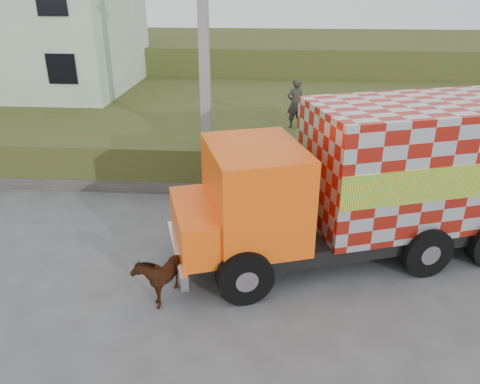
# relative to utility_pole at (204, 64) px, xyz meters

# --- Properties ---
(ground) EXTENTS (120.00, 120.00, 0.00)m
(ground) POSITION_rel_utility_pole_xyz_m (1.00, -4.60, -4.08)
(ground) COLOR #474749
(ground) RESTS_ON ground
(embankment) EXTENTS (40.00, 12.00, 1.50)m
(embankment) POSITION_rel_utility_pole_xyz_m (1.00, 5.40, -3.33)
(embankment) COLOR #334C19
(embankment) RESTS_ON ground
(embankment_far) EXTENTS (40.00, 12.00, 3.00)m
(embankment_far) POSITION_rel_utility_pole_xyz_m (1.00, 17.40, -2.58)
(embankment_far) COLOR #334C19
(embankment_far) RESTS_ON ground
(retaining_strip) EXTENTS (16.00, 0.50, 0.40)m
(retaining_strip) POSITION_rel_utility_pole_xyz_m (-1.00, -0.40, -3.88)
(retaining_strip) COLOR #595651
(retaining_strip) RESTS_ON ground
(building) EXTENTS (10.00, 8.00, 6.00)m
(building) POSITION_rel_utility_pole_xyz_m (-10.00, 8.40, 0.42)
(building) COLOR silver
(building) RESTS_ON embankment
(utility_pole) EXTENTS (1.20, 0.30, 8.00)m
(utility_pole) POSITION_rel_utility_pole_xyz_m (0.00, 0.00, 0.00)
(utility_pole) COLOR gray
(utility_pole) RESTS_ON ground
(cargo_truck) EXTENTS (8.93, 5.20, 3.80)m
(cargo_truck) POSITION_rel_utility_pole_xyz_m (4.50, -3.67, -2.12)
(cargo_truck) COLOR black
(cargo_truck) RESTS_ON ground
(cow) EXTENTS (1.15, 1.52, 1.17)m
(cow) POSITION_rel_utility_pole_xyz_m (-0.15, -5.91, -3.49)
(cow) COLOR #37150D
(cow) RESTS_ON ground
(pedestrian) EXTENTS (0.75, 0.63, 1.76)m
(pedestrian) POSITION_rel_utility_pole_xyz_m (2.87, 2.24, -1.69)
(pedestrian) COLOR #282724
(pedestrian) RESTS_ON embankment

